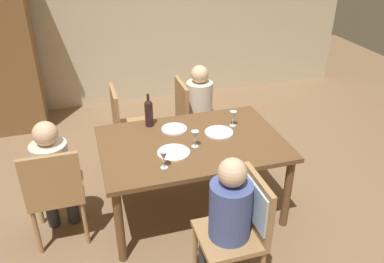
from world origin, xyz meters
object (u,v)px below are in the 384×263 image
object	(u,v)px
dinner_plate_host	(174,129)
wine_bottle_tall_green	(149,112)
wine_glass_centre	(233,116)
wine_glass_near_right	(195,136)
person_man_bearded	(226,217)
chair_far_right	(192,114)
chair_near	(246,218)
dinner_plate_guest_left	(174,153)
chair_far_left	(127,123)
person_man_guest	(202,105)
person_woman_host	(53,171)
handbag	(168,151)
dining_table	(192,150)
wine_glass_near_left	(164,156)
dinner_plate_guest_right	(219,132)
chair_left_end	(55,190)

from	to	relation	value
dinner_plate_host	wine_bottle_tall_green	bearing A→B (deg)	144.75
wine_glass_centre	wine_glass_near_right	bearing A→B (deg)	-150.03
person_man_bearded	chair_far_right	bearing A→B (deg)	-9.27
chair_near	dinner_plate_guest_left	bearing A→B (deg)	22.96
chair_far_left	chair_near	bearing A→B (deg)	17.38
person_man_guest	wine_glass_centre	xyz separation A→B (m)	(0.07, -0.74, 0.21)
chair_far_right	person_woman_host	xyz separation A→B (m)	(-1.45, -0.88, 0.11)
person_woman_host	wine_glass_near_right	world-z (taller)	person_woman_host
dinner_plate_host	handbag	bearing A→B (deg)	82.56
person_man_guest	handbag	world-z (taller)	person_man_guest
wine_glass_near_right	dinner_plate_host	bearing A→B (deg)	104.87
handbag	wine_glass_centre	bearing A→B (deg)	-58.05
chair_far_right	dinner_plate_guest_left	world-z (taller)	chair_far_right
dinner_plate_host	dining_table	bearing A→B (deg)	-69.99
wine_glass_near_left	dinner_plate_host	world-z (taller)	wine_glass_near_left
wine_glass_near_left	person_woman_host	bearing A→B (deg)	157.48
dining_table	wine_bottle_tall_green	xyz separation A→B (m)	(-0.30, 0.40, 0.22)
chair_near	person_man_bearded	world-z (taller)	person_man_bearded
wine_bottle_tall_green	dinner_plate_host	xyz separation A→B (m)	(0.20, -0.14, -0.13)
person_woman_host	handbag	bearing A→B (deg)	37.11
person_man_bearded	dinner_plate_guest_right	world-z (taller)	person_man_bearded
chair_near	wine_bottle_tall_green	bearing A→B (deg)	17.77
person_woman_host	dinner_plate_host	bearing A→B (deg)	12.06
chair_near	handbag	xyz separation A→B (m)	(-0.13, 1.82, -0.48)
dinner_plate_guest_left	handbag	distance (m)	1.24
chair_near	chair_far_right	size ratio (longest dim) A/B	1.00
chair_far_right	wine_glass_centre	bearing A→B (deg)	13.71
person_woman_host	handbag	world-z (taller)	person_woman_host
chair_near	dinner_plate_guest_right	bearing A→B (deg)	-8.95
wine_glass_centre	dinner_plate_guest_left	bearing A→B (deg)	-154.26
dinner_plate_host	handbag	world-z (taller)	dinner_plate_host
person_man_bearded	wine_glass_near_left	size ratio (longest dim) A/B	7.44
chair_far_left	wine_glass_centre	distance (m)	1.20
chair_left_end	chair_far_right	bearing A→B (deg)	34.54
dining_table	person_man_guest	size ratio (longest dim) A/B	1.46
dining_table	wine_bottle_tall_green	world-z (taller)	wine_bottle_tall_green
person_woman_host	dinner_plate_host	size ratio (longest dim) A/B	4.65
dining_table	person_man_bearded	distance (m)	0.91
person_man_bearded	wine_glass_near_right	size ratio (longest dim) A/B	7.44
wine_bottle_tall_green	wine_glass_centre	world-z (taller)	wine_bottle_tall_green
wine_glass_centre	wine_glass_near_right	size ratio (longest dim) A/B	1.00
person_man_guest	wine_bottle_tall_green	world-z (taller)	person_man_guest
chair_near	dinner_plate_guest_left	world-z (taller)	chair_near
dining_table	wine_glass_near_left	size ratio (longest dim) A/B	10.69
chair_far_right	handbag	size ratio (longest dim) A/B	3.29
dining_table	person_man_guest	xyz separation A→B (m)	(0.38, 0.91, -0.02)
chair_near	chair_far_left	xyz separation A→B (m)	(-0.57, 1.82, -0.06)
chair_far_right	handbag	xyz separation A→B (m)	(-0.28, -0.00, -0.42)
dinner_plate_guest_right	person_man_guest	bearing A→B (deg)	82.82
wine_glass_near_left	wine_glass_centre	size ratio (longest dim) A/B	1.00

